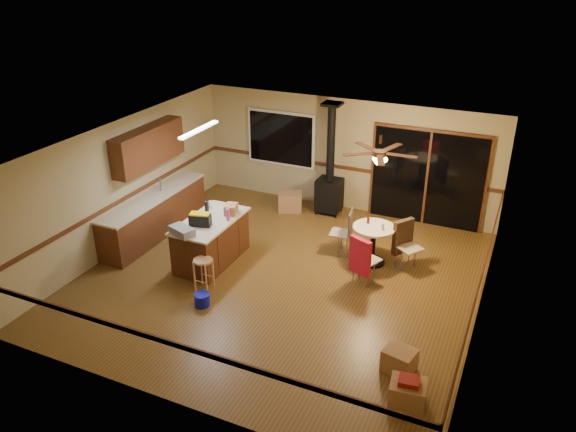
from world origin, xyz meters
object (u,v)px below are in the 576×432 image
Objects in this scene: chair_near at (361,256)px; bar_stool at (204,274)px; chair_right at (404,237)px; box_corner_b at (399,360)px; box_under_window at (290,202)px; dining_table at (373,238)px; wood_stove at (330,184)px; box_corner_a at (407,394)px; toolbox_grey at (182,231)px; kitchen_island at (211,241)px; toolbox_black at (200,220)px; blue_bucket at (202,300)px; chair_left at (346,227)px.

bar_stool is at bearing -152.55° from chair_near.
box_corner_b is at bearing -76.77° from chair_right.
dining_table is at bearing -32.42° from box_under_window.
box_under_window is at bearing 130.05° from box_corner_b.
wood_stove is 5.29× the size of box_corner_a.
toolbox_grey is at bearing 161.59° from box_corner_a.
chair_near is 2.38m from box_corner_b.
kitchen_island reaches higher than box_corner_b.
kitchen_island is 2.73× the size of bar_stool.
wood_stove reaches higher than dining_table.
chair_right is at bearing 105.02° from box_corner_a.
chair_near is (2.51, 1.30, 0.29)m from bar_stool.
toolbox_black reaches higher than box_under_window.
dining_table is (2.48, 2.17, 0.22)m from bar_stool.
chair_near is (1.60, -2.67, -0.13)m from wood_stove.
wood_stove is 3.58m from toolbox_black.
blue_bucket is at bearing -65.33° from kitchen_island.
wood_stove is 1.96m from chair_left.
chair_near is 1.00× the size of chair_right.
kitchen_island is 2.85m from box_under_window.
dining_table is 1.59× the size of chair_left.
chair_right is at bearing 2.00° from chair_left.
blue_bucket is at bearing -130.54° from dining_table.
chair_left is 0.74× the size of chair_near.
box_under_window is at bearing 135.64° from chair_near.
dining_table is 1.17× the size of chair_near.
chair_right is 1.31× the size of box_under_window.
chair_right reaches higher than dining_table.
blue_bucket is 3.87m from box_corner_a.
box_corner_b is (1.23, -1.99, -0.42)m from chair_near.
chair_left reaches higher than blue_bucket.
bar_stool reaches higher than box_corner_b.
toolbox_black is 0.56× the size of chair_near.
box_corner_b is (0.71, -3.01, -0.42)m from chair_right.
dining_table is 1.17× the size of chair_right.
toolbox_black is 1.06m from bar_stool.
bar_stool is at bearing -138.81° from dining_table.
bar_stool is 2.97m from chair_left.
kitchen_island reaches higher than bar_stool.
chair_near is at bearing -117.08° from chair_right.
box_under_window is (0.56, 3.53, -0.76)m from toolbox_grey.
chair_left is 1.17× the size of box_corner_b.
kitchen_island reaches higher than dining_table.
chair_right reaches higher than bar_stool.
box_corner_a is at bearing -74.98° from chair_right.
chair_left is at bearing -59.83° from wood_stove.
box_corner_a is (1.53, -3.48, -0.35)m from dining_table.
dining_table is 1.53× the size of box_under_window.
wood_stove is 6.43× the size of toolbox_black.
wood_stove reaches higher than toolbox_grey.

